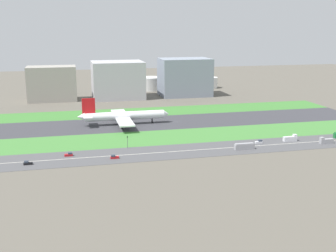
{
  "coord_description": "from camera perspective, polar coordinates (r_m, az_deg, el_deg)",
  "views": [
    {
      "loc": [
        -76.19,
        -291.96,
        68.17
      ],
      "look_at": [
        -15.1,
        -36.5,
        6.0
      ],
      "focal_mm": 45.31,
      "sensor_mm": 36.0,
      "label": 1
    }
  ],
  "objects": [
    {
      "name": "ground_plane",
      "position": [
        309.34,
        1.15,
        0.58
      ],
      "size": [
        800.0,
        800.0,
        0.0
      ],
      "primitive_type": "plane",
      "color": "#5B564C"
    },
    {
      "name": "runway",
      "position": [
        309.33,
        1.15,
        0.59
      ],
      "size": [
        280.0,
        46.0,
        0.1
      ],
      "primitive_type": "cube",
      "color": "#38383D",
      "rests_on": "ground_plane"
    },
    {
      "name": "grass_median_north",
      "position": [
        348.29,
        -0.55,
        2.04
      ],
      "size": [
        280.0,
        36.0,
        0.1
      ],
      "primitive_type": "cube",
      "color": "#3D7A33",
      "rests_on": "ground_plane"
    },
    {
      "name": "grass_median_south",
      "position": [
        270.97,
        3.33,
        -1.27
      ],
      "size": [
        280.0,
        36.0,
        0.1
      ],
      "primitive_type": "cube",
      "color": "#427F38",
      "rests_on": "ground_plane"
    },
    {
      "name": "highway",
      "position": [
        241.64,
        5.51,
        -3.12
      ],
      "size": [
        280.0,
        28.0,
        0.1
      ],
      "primitive_type": "cube",
      "color": "#4C4C4F",
      "rests_on": "ground_plane"
    },
    {
      "name": "highway_centerline",
      "position": [
        241.62,
        5.51,
        -3.11
      ],
      "size": [
        266.0,
        0.5,
        0.01
      ],
      "primitive_type": "cube",
      "color": "silver",
      "rests_on": "highway"
    },
    {
      "name": "airliner",
      "position": [
        300.72,
        -6.14,
        1.35
      ],
      "size": [
        65.0,
        56.0,
        19.7
      ],
      "color": "white",
      "rests_on": "runway"
    },
    {
      "name": "car_2",
      "position": [
        258.2,
        12.17,
        -2.09
      ],
      "size": [
        4.4,
        1.8,
        2.0
      ],
      "color": "silver",
      "rests_on": "highway"
    },
    {
      "name": "truck_0",
      "position": [
        268.38,
        20.5,
        -1.89
      ],
      "size": [
        8.4,
        2.5,
        4.0
      ],
      "rotation": [
        0.0,
        0.0,
        3.14
      ],
      "color": "#99999E",
      "rests_on": "highway"
    },
    {
      "name": "car_3",
      "position": [
        225.36,
        -7.24,
        -4.16
      ],
      "size": [
        4.4,
        1.8,
        2.0
      ],
      "rotation": [
        0.0,
        0.0,
        3.14
      ],
      "color": "#B2191E",
      "rests_on": "highway"
    },
    {
      "name": "car_0",
      "position": [
        225.32,
        -18.37,
        -4.75
      ],
      "size": [
        4.4,
        1.8,
        2.0
      ],
      "rotation": [
        0.0,
        0.0,
        3.14
      ],
      "color": "black",
      "rests_on": "highway"
    },
    {
      "name": "car_1",
      "position": [
        233.84,
        -13.17,
        -3.76
      ],
      "size": [
        4.4,
        1.8,
        2.0
      ],
      "color": "#B2191E",
      "rests_on": "highway"
    },
    {
      "name": "bus_1",
      "position": [
        243.57,
        10.24,
        -2.71
      ],
      "size": [
        11.6,
        2.5,
        3.5
      ],
      "rotation": [
        0.0,
        0.0,
        3.14
      ],
      "color": "#99999E",
      "rests_on": "highway"
    },
    {
      "name": "truck_1",
      "position": [
        267.33,
        16.14,
        -1.62
      ],
      "size": [
        8.4,
        2.5,
        4.0
      ],
      "color": "silver",
      "rests_on": "highway"
    },
    {
      "name": "traffic_light",
      "position": [
        242.67,
        -5.48,
        -2.01
      ],
      "size": [
        0.36,
        0.5,
        7.2
      ],
      "color": "#4C4C51",
      "rests_on": "highway"
    },
    {
      "name": "terminal_building",
      "position": [
        409.53,
        -15.34,
        5.52
      ],
      "size": [
        44.18,
        25.48,
        31.97
      ],
      "primitive_type": "cube",
      "color": "#9E998E",
      "rests_on": "ground_plane"
    },
    {
      "name": "hangar_building",
      "position": [
        411.84,
        -6.78,
        6.17
      ],
      "size": [
        48.4,
        38.5,
        35.24
      ],
      "primitive_type": "cube",
      "color": "#B2B2B7",
      "rests_on": "ground_plane"
    },
    {
      "name": "office_tower",
      "position": [
        424.65,
        2.27,
        6.59
      ],
      "size": [
        49.28,
        34.06,
        36.96
      ],
      "primitive_type": "cube",
      "color": "gray",
      "rests_on": "ground_plane"
    },
    {
      "name": "fuel_tank_west",
      "position": [
        463.55,
        -2.38,
        5.72
      ],
      "size": [
        24.73,
        24.73,
        14.01
      ],
      "primitive_type": "cylinder",
      "color": "silver",
      "rests_on": "ground_plane"
    },
    {
      "name": "fuel_tank_centre",
      "position": [
        471.35,
        1.88,
        6.08
      ],
      "size": [
        23.55,
        23.55,
        17.75
      ],
      "primitive_type": "cylinder",
      "color": "silver",
      "rests_on": "ground_plane"
    },
    {
      "name": "fuel_tank_east",
      "position": [
        481.21,
        5.61,
        5.83
      ],
      "size": [
        17.84,
        17.84,
        12.07
      ],
      "primitive_type": "cylinder",
      "color": "silver",
      "rests_on": "ground_plane"
    }
  ]
}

